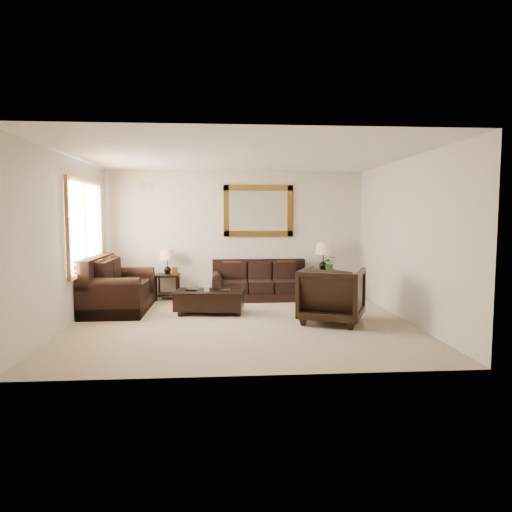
{
  "coord_description": "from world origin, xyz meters",
  "views": [
    {
      "loc": [
        -0.3,
        -7.35,
        1.76
      ],
      "look_at": [
        0.29,
        0.6,
        1.04
      ],
      "focal_mm": 32.0,
      "sensor_mm": 36.0,
      "label": 1
    }
  ],
  "objects": [
    {
      "name": "room",
      "position": [
        0.0,
        0.0,
        1.35
      ],
      "size": [
        5.51,
        5.01,
        2.71
      ],
      "color": "gray",
      "rests_on": "ground"
    },
    {
      "name": "air_vent",
      "position": [
        -1.9,
        2.48,
        2.35
      ],
      "size": [
        0.25,
        0.02,
        0.18
      ],
      "primitive_type": "cube",
      "color": "#999999",
      "rests_on": "room"
    },
    {
      "name": "mirror",
      "position": [
        0.48,
        2.47,
        1.85
      ],
      "size": [
        1.5,
        0.06,
        1.1
      ],
      "color": "#442B0D",
      "rests_on": "room"
    },
    {
      "name": "sofa",
      "position": [
        0.48,
        2.11,
        0.29
      ],
      "size": [
        1.98,
        0.86,
        0.81
      ],
      "color": "black",
      "rests_on": "room"
    },
    {
      "name": "potted_plant",
      "position": [
        1.97,
        2.09,
        0.71
      ],
      "size": [
        0.29,
        0.32,
        0.24
      ],
      "primitive_type": "imported",
      "rotation": [
        0.0,
        0.0,
        0.02
      ],
      "color": "#25511B",
      "rests_on": "end_table_right"
    },
    {
      "name": "window",
      "position": [
        -2.7,
        0.9,
        1.55
      ],
      "size": [
        0.07,
        1.96,
        1.66
      ],
      "color": "white",
      "rests_on": "room"
    },
    {
      "name": "armchair",
      "position": [
        1.49,
        -0.09,
        0.5
      ],
      "size": [
        1.26,
        1.23,
        1.0
      ],
      "primitive_type": "imported",
      "rotation": [
        0.0,
        0.0,
        2.71
      ],
      "color": "black",
      "rests_on": "floor"
    },
    {
      "name": "end_table_left",
      "position": [
        -1.44,
        2.22,
        0.69
      ],
      "size": [
        0.48,
        0.48,
        1.07
      ],
      "color": "black",
      "rests_on": "room"
    },
    {
      "name": "end_table_right",
      "position": [
        1.85,
        2.19,
        0.77
      ],
      "size": [
        0.54,
        0.54,
        1.18
      ],
      "color": "black",
      "rests_on": "room"
    },
    {
      "name": "loveseat",
      "position": [
        -2.27,
        1.12,
        0.37
      ],
      "size": [
        1.06,
        1.78,
        1.0
      ],
      "rotation": [
        0.0,
        0.0,
        1.57
      ],
      "color": "black",
      "rests_on": "room"
    },
    {
      "name": "coffee_table",
      "position": [
        -0.53,
        0.75,
        0.26
      ],
      "size": [
        1.29,
        0.82,
        0.51
      ],
      "rotation": [
        0.0,
        0.0,
        -0.14
      ],
      "color": "black",
      "rests_on": "room"
    }
  ]
}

